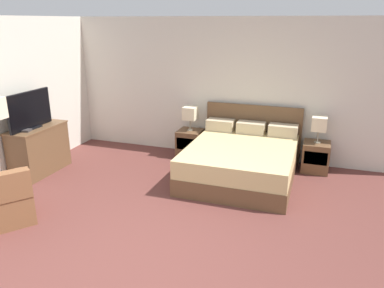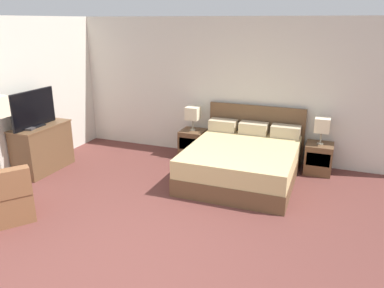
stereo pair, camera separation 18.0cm
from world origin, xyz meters
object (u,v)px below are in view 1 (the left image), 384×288
object	(u,v)px
nightstand_left	(190,143)
tv	(30,111)
nightstand_right	(316,157)
table_lamp_right	(319,124)
dresser	(39,149)
book_red_cover	(24,130)
table_lamp_left	(190,113)
bed	(242,160)
armchair_by_window	(2,203)

from	to	relation	value
nightstand_left	tv	size ratio (longest dim) A/B	0.55
nightstand_right	table_lamp_right	distance (m)	0.58
nightstand_right	dresser	world-z (taller)	dresser
book_red_cover	table_lamp_left	bearing A→B (deg)	41.32
bed	table_lamp_left	world-z (taller)	bed
bed	nightstand_right	size ratio (longest dim) A/B	3.95
nightstand_right	table_lamp_right	bearing A→B (deg)	90.00
nightstand_left	table_lamp_right	distance (m)	2.38
nightstand_right	dresser	bearing A→B (deg)	-160.25
nightstand_right	book_red_cover	bearing A→B (deg)	-157.02
nightstand_left	table_lamp_right	world-z (taller)	table_lamp_right
nightstand_left	armchair_by_window	distance (m)	3.48
book_red_cover	tv	bearing A→B (deg)	91.96
nightstand_left	bed	bearing A→B (deg)	-31.60
bed	tv	xyz separation A→B (m)	(-3.31, -0.99, 0.80)
dresser	book_red_cover	distance (m)	0.50
nightstand_right	table_lamp_left	world-z (taller)	table_lamp_left
nightstand_right	dresser	xyz separation A→B (m)	(-4.47, -1.60, 0.16)
table_lamp_right	book_red_cover	xyz separation A→B (m)	(-4.46, -1.89, -0.01)
table_lamp_left	table_lamp_right	bearing A→B (deg)	0.00
bed	tv	world-z (taller)	tv
table_lamp_left	table_lamp_right	size ratio (longest dim) A/B	1.00
table_lamp_right	book_red_cover	size ratio (longest dim) A/B	2.17
bed	table_lamp_left	bearing A→B (deg)	148.35
bed	dresser	xyz separation A→B (m)	(-3.31, -0.89, 0.11)
nightstand_left	dresser	bearing A→B (deg)	-143.43
bed	nightstand_right	bearing A→B (deg)	31.60
table_lamp_right	tv	xyz separation A→B (m)	(-4.46, -1.70, 0.27)
nightstand_left	tv	distance (m)	2.87
tv	table_lamp_left	bearing A→B (deg)	38.18
table_lamp_right	tv	distance (m)	4.78
nightstand_left	table_lamp_left	xyz separation A→B (m)	(0.00, 0.00, 0.58)
table_lamp_right	bed	bearing A→B (deg)	-148.35
nightstand_left	nightstand_right	bearing A→B (deg)	0.00
dresser	armchair_by_window	bearing A→B (deg)	-65.25
nightstand_right	tv	size ratio (longest dim) A/B	0.55
table_lamp_left	dresser	bearing A→B (deg)	-143.40
armchair_by_window	book_red_cover	bearing A→B (deg)	119.14
nightstand_right	armchair_by_window	bearing A→B (deg)	-139.82
table_lamp_right	armchair_by_window	xyz separation A→B (m)	(-3.75, -3.17, -0.56)
nightstand_left	dresser	world-z (taller)	dresser
table_lamp_right	tv	world-z (taller)	tv
table_lamp_left	dresser	xyz separation A→B (m)	(-2.16, -1.61, -0.42)
nightstand_left	table_lamp_right	bearing A→B (deg)	0.04
table_lamp_right	dresser	world-z (taller)	table_lamp_right
nightstand_right	table_lamp_right	size ratio (longest dim) A/B	1.13
nightstand_right	table_lamp_left	distance (m)	2.38
tv	armchair_by_window	world-z (taller)	tv
nightstand_right	armchair_by_window	xyz separation A→B (m)	(-3.75, -3.16, 0.03)
dresser	tv	xyz separation A→B (m)	(0.00, -0.09, 0.69)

